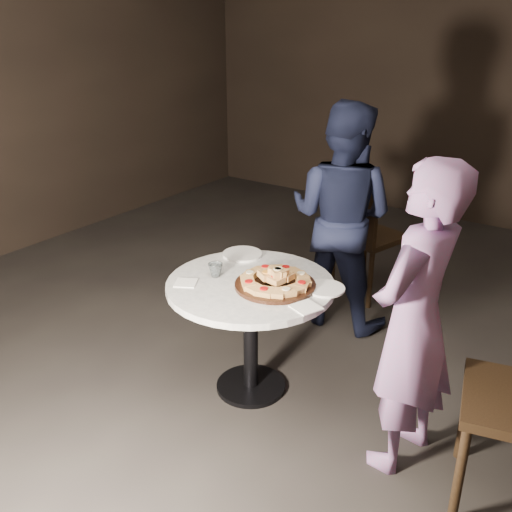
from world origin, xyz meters
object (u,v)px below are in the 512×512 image
at_px(table, 251,303).
at_px(serving_board, 275,285).
at_px(focaccia_pile, 276,279).
at_px(diner_teal, 414,322).
at_px(diner_navy, 341,217).
at_px(chair_far, 362,230).
at_px(water_glass, 215,270).

bearing_deg(table, serving_board, 13.15).
relative_size(focaccia_pile, diner_teal, 0.26).
distance_m(focaccia_pile, diner_navy, 0.97).
distance_m(table, serving_board, 0.19).
distance_m(focaccia_pile, chair_far, 1.38).
height_order(diner_navy, diner_teal, diner_navy).
xyz_separation_m(table, focaccia_pile, (0.14, 0.03, 0.17)).
distance_m(focaccia_pile, diner_teal, 0.75).
relative_size(diner_navy, diner_teal, 1.02).
distance_m(chair_far, diner_navy, 0.46).
distance_m(serving_board, diner_navy, 0.97).
bearing_deg(diner_teal, chair_far, -139.73).
xyz_separation_m(table, water_glass, (-0.19, -0.05, 0.16)).
height_order(table, chair_far, chair_far).
xyz_separation_m(focaccia_pile, diner_navy, (-0.13, 0.96, 0.03)).
height_order(table, diner_teal, diner_teal).
xyz_separation_m(diner_navy, diner_teal, (0.87, -1.02, -0.02)).
bearing_deg(serving_board, water_glass, -166.69).
height_order(water_glass, diner_teal, diner_teal).
xyz_separation_m(focaccia_pile, chair_far, (-0.15, 1.36, -0.18)).
xyz_separation_m(chair_far, diner_teal, (0.90, -1.42, 0.20)).
height_order(focaccia_pile, water_glass, focaccia_pile).
distance_m(table, diner_navy, 1.01).
bearing_deg(focaccia_pile, diner_navy, 97.63).
relative_size(table, serving_board, 2.80).
distance_m(serving_board, chair_far, 1.38).
xyz_separation_m(focaccia_pile, water_glass, (-0.33, -0.08, -0.01)).
relative_size(table, diner_navy, 0.79).
bearing_deg(serving_board, chair_far, 96.29).
relative_size(table, water_glass, 14.83).
bearing_deg(chair_far, table, 106.36).
relative_size(serving_board, focaccia_pile, 1.12).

